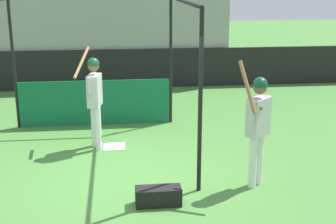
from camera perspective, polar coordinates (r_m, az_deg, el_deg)
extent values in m
plane|color=#477F38|center=(8.09, -5.44, -8.42)|extent=(60.00, 60.00, 0.00)
cube|color=black|center=(14.67, -6.18, 5.24)|extent=(24.00, 0.12, 1.21)
cube|color=#9E9E99|center=(16.19, -6.34, 9.20)|extent=(7.05, 3.20, 2.86)
cube|color=navy|center=(15.25, -16.75, 7.57)|extent=(0.45, 0.40, 0.10)
cube|color=navy|center=(15.40, -16.71, 8.51)|extent=(0.45, 0.06, 0.40)
cube|color=navy|center=(15.17, -14.69, 7.68)|extent=(0.45, 0.40, 0.10)
cube|color=navy|center=(15.32, -14.66, 8.63)|extent=(0.45, 0.06, 0.40)
cube|color=navy|center=(15.10, -12.61, 7.78)|extent=(0.45, 0.40, 0.10)
cube|color=navy|center=(15.25, -12.59, 8.73)|extent=(0.45, 0.06, 0.40)
cube|color=navy|center=(15.06, -10.51, 7.87)|extent=(0.45, 0.40, 0.10)
cube|color=navy|center=(15.20, -10.51, 8.82)|extent=(0.45, 0.06, 0.40)
cube|color=navy|center=(15.03, -8.39, 7.95)|extent=(0.45, 0.40, 0.10)
cube|color=navy|center=(15.18, -8.41, 8.91)|extent=(0.45, 0.06, 0.40)
cube|color=navy|center=(15.02, -6.28, 8.02)|extent=(0.45, 0.40, 0.10)
cube|color=navy|center=(15.17, -6.31, 8.98)|extent=(0.45, 0.06, 0.40)
cube|color=navy|center=(15.04, -4.16, 8.08)|extent=(0.45, 0.40, 0.10)
cube|color=navy|center=(15.18, -4.21, 9.04)|extent=(0.45, 0.06, 0.40)
cube|color=navy|center=(15.07, -2.05, 8.13)|extent=(0.45, 0.40, 0.10)
cube|color=navy|center=(15.22, -2.12, 9.08)|extent=(0.45, 0.06, 0.40)
cube|color=navy|center=(15.12, 0.05, 8.17)|extent=(0.45, 0.40, 0.10)
cube|color=navy|center=(15.27, -0.03, 9.12)|extent=(0.45, 0.06, 0.40)
cube|color=navy|center=(15.20, 2.13, 8.20)|extent=(0.45, 0.40, 0.10)
cube|color=navy|center=(15.34, 2.03, 9.14)|extent=(0.45, 0.06, 0.40)
cube|color=navy|center=(15.29, 4.19, 8.22)|extent=(0.45, 0.40, 0.10)
cube|color=navy|center=(15.43, 4.08, 9.15)|extent=(0.45, 0.06, 0.40)
cube|color=navy|center=(15.99, -16.39, 9.41)|extent=(0.45, 0.40, 0.10)
cube|color=navy|center=(16.14, -16.35, 10.29)|extent=(0.45, 0.06, 0.40)
cube|color=navy|center=(15.91, -14.41, 9.52)|extent=(0.45, 0.40, 0.10)
cube|color=navy|center=(16.06, -14.39, 10.41)|extent=(0.45, 0.06, 0.40)
cube|color=navy|center=(15.84, -12.41, 9.62)|extent=(0.45, 0.40, 0.10)
cube|color=navy|center=(16.00, -12.40, 10.51)|extent=(0.45, 0.06, 0.40)
cube|color=navy|center=(15.80, -10.40, 9.72)|extent=(0.45, 0.40, 0.10)
cube|color=navy|center=(15.95, -10.41, 10.61)|extent=(0.45, 0.06, 0.40)
cube|color=navy|center=(15.77, -8.38, 9.80)|extent=(0.45, 0.40, 0.10)
cube|color=navy|center=(15.93, -8.40, 10.69)|extent=(0.45, 0.06, 0.40)
cube|color=navy|center=(15.77, -6.35, 9.86)|extent=(0.45, 0.40, 0.10)
cube|color=navy|center=(15.92, -6.39, 10.76)|extent=(0.45, 0.06, 0.40)
cube|color=navy|center=(15.78, -4.33, 9.92)|extent=(0.45, 0.40, 0.10)
cube|color=navy|center=(15.94, -4.37, 10.81)|extent=(0.45, 0.06, 0.40)
cube|color=navy|center=(15.81, -2.31, 9.97)|extent=(0.45, 0.40, 0.10)
cube|color=navy|center=(15.97, -2.37, 10.85)|extent=(0.45, 0.06, 0.40)
cube|color=navy|center=(15.86, -0.29, 10.00)|extent=(0.45, 0.40, 0.10)
cube|color=navy|center=(16.02, -0.37, 10.88)|extent=(0.45, 0.06, 0.40)
cube|color=navy|center=(15.93, 1.70, 10.02)|extent=(0.45, 0.40, 0.10)
cube|color=navy|center=(16.09, 1.62, 10.90)|extent=(0.45, 0.06, 0.40)
cube|color=navy|center=(16.02, 3.68, 10.03)|extent=(0.45, 0.40, 0.10)
cube|color=navy|center=(16.18, 3.58, 10.90)|extent=(0.45, 0.06, 0.40)
cube|color=navy|center=(16.74, -16.06, 11.08)|extent=(0.45, 0.40, 0.10)
cube|color=navy|center=(16.90, -16.02, 11.91)|extent=(0.45, 0.06, 0.40)
cube|color=navy|center=(16.66, -14.16, 11.20)|extent=(0.45, 0.40, 0.10)
cube|color=navy|center=(16.82, -14.13, 12.03)|extent=(0.45, 0.06, 0.40)
cube|color=navy|center=(16.60, -12.24, 11.30)|extent=(0.45, 0.40, 0.10)
cube|color=navy|center=(16.76, -12.23, 12.13)|extent=(0.45, 0.06, 0.40)
cube|color=navy|center=(16.56, -10.31, 11.39)|extent=(0.45, 0.40, 0.10)
cube|color=navy|center=(16.72, -10.31, 12.23)|extent=(0.45, 0.06, 0.40)
cube|color=navy|center=(16.53, -8.37, 11.47)|extent=(0.45, 0.40, 0.10)
cube|color=navy|center=(16.70, -8.38, 12.31)|extent=(0.45, 0.06, 0.40)
cube|color=navy|center=(16.53, -6.42, 11.54)|extent=(0.45, 0.40, 0.10)
cube|color=navy|center=(16.69, -6.45, 12.37)|extent=(0.45, 0.06, 0.40)
cube|color=navy|center=(16.54, -4.48, 11.59)|extent=(0.45, 0.40, 0.10)
cube|color=navy|center=(16.70, -4.52, 12.43)|extent=(0.45, 0.06, 0.40)
cube|color=navy|center=(16.57, -2.54, 11.63)|extent=(0.45, 0.40, 0.10)
cube|color=navy|center=(16.73, -2.60, 12.46)|extent=(0.45, 0.06, 0.40)
cube|color=navy|center=(16.62, -0.61, 11.66)|extent=(0.45, 0.40, 0.10)
cube|color=navy|center=(16.78, -0.68, 12.49)|extent=(0.45, 0.06, 0.40)
cube|color=navy|center=(16.69, 1.31, 11.67)|extent=(0.45, 0.40, 0.10)
cube|color=navy|center=(16.85, 1.23, 12.50)|extent=(0.45, 0.06, 0.40)
cube|color=navy|center=(16.77, 3.21, 11.68)|extent=(0.45, 0.40, 0.10)
cube|color=navy|center=(16.93, 3.12, 12.50)|extent=(0.45, 0.06, 0.40)
cube|color=navy|center=(17.50, -15.75, 12.61)|extent=(0.45, 0.40, 0.10)
cube|color=navy|center=(17.43, -13.92, 12.73)|extent=(0.45, 0.40, 0.10)
cube|color=navy|center=(17.37, -12.08, 12.83)|extent=(0.45, 0.40, 0.10)
cube|color=navy|center=(17.33, -10.22, 12.92)|extent=(0.45, 0.40, 0.10)
cube|color=navy|center=(17.31, -8.36, 13.00)|extent=(0.45, 0.40, 0.10)
cube|color=navy|center=(17.30, -6.49, 13.06)|extent=(0.45, 0.40, 0.10)
cube|color=navy|center=(17.31, -4.62, 13.11)|extent=(0.45, 0.40, 0.10)
cube|color=navy|center=(17.34, -2.75, 13.15)|extent=(0.45, 0.40, 0.10)
cube|color=navy|center=(17.39, -0.90, 13.17)|extent=(0.45, 0.40, 0.10)
cube|color=navy|center=(17.45, 0.95, 13.19)|extent=(0.45, 0.40, 0.10)
cube|color=navy|center=(17.53, 2.78, 13.18)|extent=(0.45, 0.40, 0.10)
cylinder|color=black|center=(7.25, 3.96, 1.00)|extent=(0.07, 0.07, 2.92)
cylinder|color=black|center=(11.05, -18.29, 5.46)|extent=(0.07, 0.07, 2.92)
cylinder|color=black|center=(10.90, 0.34, 6.13)|extent=(0.07, 0.07, 2.92)
cylinder|color=black|center=(8.88, 1.87, 13.35)|extent=(0.06, 3.78, 0.06)
cube|color=#14663D|center=(11.01, -8.84, 1.10)|extent=(3.47, 0.03, 1.07)
cube|color=white|center=(9.67, -6.57, -4.21)|extent=(0.44, 0.44, 0.02)
cylinder|color=white|center=(9.43, -8.53, -2.01)|extent=(0.15, 0.15, 0.89)
cylinder|color=white|center=(9.64, -8.97, -1.63)|extent=(0.15, 0.15, 0.89)
cube|color=#B7B7B7|center=(9.33, -8.95, 2.62)|extent=(0.30, 0.48, 0.63)
sphere|color=brown|center=(9.23, -9.08, 5.55)|extent=(0.22, 0.22, 0.22)
sphere|color=#144C2D|center=(9.23, -9.09, 5.85)|extent=(0.23, 0.23, 0.23)
cylinder|color=#B7B7B7|center=(9.09, -9.56, 3.14)|extent=(0.08, 0.08, 0.35)
cylinder|color=#B7B7B7|center=(9.53, -8.91, 3.77)|extent=(0.08, 0.08, 0.35)
cylinder|color=#AD7F4C|center=(9.55, -10.49, 5.99)|extent=(0.32, 0.72, 0.55)
sphere|color=#AD7F4C|center=(9.46, -8.46, 4.45)|extent=(0.08, 0.08, 0.08)
cylinder|color=white|center=(7.95, 11.04, -5.65)|extent=(0.18, 0.18, 0.88)
cylinder|color=white|center=(7.80, 10.30, -6.03)|extent=(0.18, 0.18, 0.88)
cube|color=#B7B7B7|center=(7.63, 10.96, -0.57)|extent=(0.45, 0.43, 0.63)
sphere|color=brown|center=(7.51, 11.16, 2.96)|extent=(0.22, 0.22, 0.22)
sphere|color=#144C2D|center=(7.50, 11.18, 3.33)|extent=(0.23, 0.23, 0.23)
cylinder|color=#B7B7B7|center=(7.75, 12.13, 0.70)|extent=(0.10, 0.10, 0.34)
cylinder|color=#B7B7B7|center=(7.39, 10.38, 0.07)|extent=(0.10, 0.10, 0.34)
cylinder|color=brown|center=(7.21, 9.65, 3.04)|extent=(0.20, 0.54, 0.75)
sphere|color=brown|center=(7.42, 11.18, 0.51)|extent=(0.08, 0.08, 0.08)
cube|color=black|center=(7.23, -1.18, -10.22)|extent=(0.70, 0.28, 0.28)
sphere|color=white|center=(10.48, -6.47, -2.41)|extent=(0.07, 0.07, 0.07)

